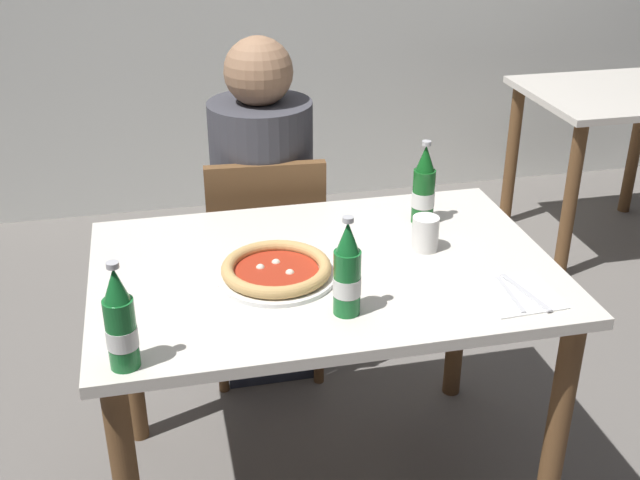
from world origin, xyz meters
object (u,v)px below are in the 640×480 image
(beer_bottle_right, at_px, (424,189))
(chair_behind_table, at_px, (265,253))
(diner_seated, at_px, (264,220))
(paper_cup, at_px, (425,233))
(dining_table_main, at_px, (324,303))
(dining_table_background, at_px, (614,125))
(napkin_with_cutlery, at_px, (518,295))
(beer_bottle_left, at_px, (120,324))
(beer_bottle_center, at_px, (346,274))
(pizza_margherita_near, at_px, (276,271))

(beer_bottle_right, bearing_deg, chair_behind_table, 134.66)
(diner_seated, xyz_separation_m, paper_cup, (0.35, -0.63, 0.21))
(dining_table_main, relative_size, diner_seated, 0.99)
(dining_table_background, height_order, napkin_with_cutlery, napkin_with_cutlery)
(paper_cup, bearing_deg, napkin_with_cutlery, -63.77)
(dining_table_main, relative_size, dining_table_background, 1.50)
(dining_table_background, xyz_separation_m, beer_bottle_left, (-2.16, -1.65, 0.26))
(diner_seated, xyz_separation_m, dining_table_background, (1.72, 0.65, 0.01))
(diner_seated, height_order, beer_bottle_center, diner_seated)
(beer_bottle_center, xyz_separation_m, beer_bottle_right, (0.34, 0.44, 0.00))
(dining_table_main, bearing_deg, beer_bottle_left, -146.14)
(dining_table_main, height_order, beer_bottle_left, beer_bottle_left)
(dining_table_background, xyz_separation_m, paper_cup, (-1.37, -1.28, 0.21))
(pizza_margherita_near, relative_size, napkin_with_cutlery, 1.60)
(pizza_margherita_near, bearing_deg, beer_bottle_left, -141.03)
(chair_behind_table, xyz_separation_m, beer_bottle_left, (-0.44, -0.95, 0.37))
(chair_behind_table, relative_size, beer_bottle_center, 3.44)
(napkin_with_cutlery, bearing_deg, beer_bottle_right, 101.07)
(diner_seated, distance_m, dining_table_background, 1.84)
(beer_bottle_left, height_order, paper_cup, beer_bottle_left)
(pizza_margherita_near, bearing_deg, dining_table_main, 15.72)
(beer_bottle_right, bearing_deg, diner_seated, 131.01)
(beer_bottle_left, relative_size, napkin_with_cutlery, 1.31)
(napkin_with_cutlery, bearing_deg, paper_cup, 116.23)
(dining_table_main, height_order, pizza_margherita_near, pizza_margherita_near)
(dining_table_background, height_order, beer_bottle_left, beer_bottle_left)
(chair_behind_table, distance_m, diner_seated, 0.11)
(dining_table_main, bearing_deg, pizza_margherita_near, -164.28)
(chair_behind_table, xyz_separation_m, diner_seated, (0.00, 0.05, 0.10))
(pizza_margherita_near, xyz_separation_m, beer_bottle_center, (0.13, -0.20, 0.08))
(beer_bottle_center, xyz_separation_m, paper_cup, (0.29, 0.27, -0.06))
(napkin_with_cutlery, bearing_deg, beer_bottle_left, -174.65)
(diner_seated, xyz_separation_m, pizza_margherita_near, (-0.07, -0.70, 0.19))
(diner_seated, xyz_separation_m, beer_bottle_right, (0.40, -0.46, 0.27))
(chair_behind_table, xyz_separation_m, beer_bottle_right, (0.40, -0.41, 0.37))
(chair_behind_table, bearing_deg, beer_bottle_center, 98.25)
(dining_table_main, relative_size, beer_bottle_left, 4.86)
(chair_behind_table, bearing_deg, dining_table_background, -153.83)
(paper_cup, bearing_deg, beer_bottle_center, -137.32)
(beer_bottle_left, relative_size, beer_bottle_center, 1.00)
(beer_bottle_right, distance_m, napkin_with_cutlery, 0.47)
(beer_bottle_left, height_order, beer_bottle_center, same)
(chair_behind_table, bearing_deg, paper_cup, 125.42)
(dining_table_background, relative_size, beer_bottle_right, 3.24)
(dining_table_main, xyz_separation_m, diner_seated, (-0.06, 0.66, -0.05))
(diner_seated, distance_m, pizza_margherita_near, 0.73)
(napkin_with_cutlery, bearing_deg, diner_seated, 118.14)
(dining_table_background, xyz_separation_m, pizza_margherita_near, (-1.79, -1.35, 0.18))
(chair_behind_table, distance_m, napkin_with_cutlery, 1.03)
(beer_bottle_center, bearing_deg, dining_table_background, 42.97)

